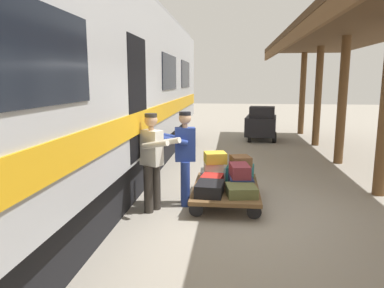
{
  "coord_description": "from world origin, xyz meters",
  "views": [
    {
      "loc": [
        0.41,
        5.83,
        2.24
      ],
      "look_at": [
        1.1,
        -0.29,
        1.15
      ],
      "focal_mm": 33.49,
      "sensor_mm": 36.0,
      "label": 1
    }
  ],
  "objects": [
    {
      "name": "suitcase_gray_aluminum",
      "position": [
        0.76,
        -1.12,
        0.4
      ],
      "size": [
        0.52,
        0.48,
        0.17
      ],
      "primitive_type": "cube",
      "rotation": [
        0.0,
        0.0,
        0.05
      ],
      "color": "#9EA0A5",
      "rests_on": "luggage_cart"
    },
    {
      "name": "porter_in_overalls",
      "position": [
        1.26,
        -0.42,
        0.93
      ],
      "size": [
        0.71,
        0.51,
        1.7
      ],
      "color": "navy",
      "rests_on": "ground_plane"
    },
    {
      "name": "suitcase_black_hardshell",
      "position": [
        0.76,
        -0.07,
        0.42
      ],
      "size": [
        0.5,
        0.62,
        0.21
      ],
      "primitive_type": "cube",
      "rotation": [
        0.0,
        0.0,
        -0.09
      ],
      "color": "black",
      "rests_on": "luggage_cart"
    },
    {
      "name": "suitcase_yellow_case",
      "position": [
        0.72,
        -1.1,
        0.74
      ],
      "size": [
        0.49,
        0.47,
        0.21
      ],
      "primitive_type": "cube",
      "rotation": [
        0.0,
        0.0,
        0.23
      ],
      "color": "gold",
      "rests_on": "suitcase_cream_canvas"
    },
    {
      "name": "luggage_cart",
      "position": [
        0.5,
        -0.59,
        0.27
      ],
      "size": [
        1.2,
        1.9,
        0.31
      ],
      "color": "brown",
      "rests_on": "ground_plane"
    },
    {
      "name": "train_car",
      "position": [
        3.46,
        -0.0,
        2.06
      ],
      "size": [
        3.02,
        17.36,
        4.0
      ],
      "color": "#B7BABF",
      "rests_on": "ground_plane"
    },
    {
      "name": "suitcase_teal_softside",
      "position": [
        0.23,
        -1.12,
        0.45
      ],
      "size": [
        0.57,
        0.59,
        0.27
      ],
      "primitive_type": "cube",
      "rotation": [
        0.0,
        0.0,
        -0.14
      ],
      "color": "#1E666B",
      "rests_on": "luggage_cart"
    },
    {
      "name": "baggage_tug",
      "position": [
        -0.7,
        -7.91,
        0.63
      ],
      "size": [
        1.31,
        1.83,
        1.3
      ],
      "color": "black",
      "rests_on": "ground_plane"
    },
    {
      "name": "suitcase_burgundy_valise",
      "position": [
        0.25,
        -0.56,
        0.63
      ],
      "size": [
        0.4,
        0.58,
        0.23
      ],
      "primitive_type": "cube",
      "rotation": [
        0.0,
        0.0,
        0.15
      ],
      "color": "maroon",
      "rests_on": "suitcase_navy_fabric"
    },
    {
      "name": "suitcase_red_plastic",
      "position": [
        0.76,
        -0.59,
        0.41
      ],
      "size": [
        0.44,
        0.58,
        0.19
      ],
      "primitive_type": "cube",
      "rotation": [
        0.0,
        0.0,
        -0.12
      ],
      "color": "#AD231E",
      "rests_on": "luggage_cart"
    },
    {
      "name": "suitcase_navy_fabric",
      "position": [
        0.23,
        -0.59,
        0.41
      ],
      "size": [
        0.47,
        0.65,
        0.2
      ],
      "primitive_type": "cube",
      "rotation": [
        0.0,
        0.0,
        0.08
      ],
      "color": "navy",
      "rests_on": "luggage_cart"
    },
    {
      "name": "suitcase_cream_canvas",
      "position": [
        0.76,
        -1.13,
        0.56
      ],
      "size": [
        0.42,
        0.45,
        0.15
      ],
      "primitive_type": "cube",
      "rotation": [
        0.0,
        0.0,
        0.14
      ],
      "color": "beige",
      "rests_on": "suitcase_gray_aluminum"
    },
    {
      "name": "suitcase_brown_leather",
      "position": [
        0.22,
        -1.14,
        0.68
      ],
      "size": [
        0.45,
        0.49,
        0.19
      ],
      "primitive_type": "cube",
      "rotation": [
        0.0,
        0.0,
        0.25
      ],
      "color": "brown",
      "rests_on": "suitcase_teal_softside"
    },
    {
      "name": "ground_plane",
      "position": [
        0.0,
        0.0,
        0.0
      ],
      "size": [
        60.0,
        60.0,
        0.0
      ],
      "primitive_type": "plane",
      "color": "gray"
    },
    {
      "name": "suitcase_olive_duffel",
      "position": [
        0.23,
        -0.07,
        0.4
      ],
      "size": [
        0.56,
        0.58,
        0.18
      ],
      "primitive_type": "cube",
      "rotation": [
        0.0,
        0.0,
        0.15
      ],
      "color": "brown",
      "rests_on": "luggage_cart"
    },
    {
      "name": "porter_by_door",
      "position": [
        1.74,
        -0.02,
        0.93
      ],
      "size": [
        0.74,
        0.62,
        1.7
      ],
      "color": "#332D28",
      "rests_on": "ground_plane"
    }
  ]
}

